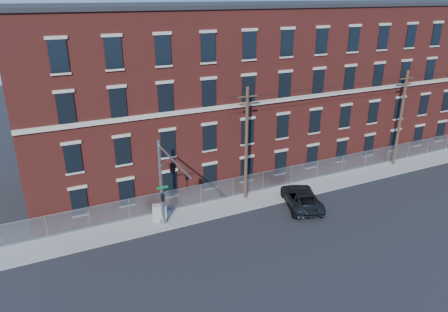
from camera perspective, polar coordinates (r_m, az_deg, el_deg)
ground at (r=32.26m, az=4.58°, el=-10.71°), size 140.00×140.00×0.00m
sidewalk at (r=42.19m, az=15.39°, el=-3.24°), size 65.00×3.00×0.12m
mill_building at (r=46.44m, az=9.19°, el=10.03°), size 55.30×14.32×16.30m
chain_link_fence at (r=42.69m, az=14.40°, el=-1.38°), size 59.06×0.06×1.85m
traffic_signal_mast at (r=29.31m, az=-7.50°, el=-2.37°), size 0.90×6.75×7.00m
utility_pole_near at (r=35.22m, az=3.10°, el=1.85°), size 1.80×0.28×10.00m
utility_pole_mid at (r=46.30m, az=23.14°, el=4.95°), size 1.80×0.28×10.00m
overhead_wires at (r=45.48m, az=23.83°, el=9.51°), size 40.00×0.62×0.62m
pickup_truck at (r=36.35m, az=10.58°, el=-5.65°), size 4.39×6.28×1.59m
utility_cabinet at (r=33.76m, az=-8.83°, el=-7.73°), size 1.24×0.91×1.39m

